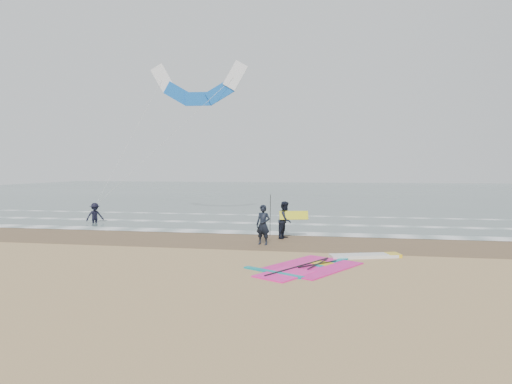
% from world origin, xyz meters
% --- Properties ---
extents(ground, '(120.00, 120.00, 0.00)m').
position_xyz_m(ground, '(0.00, 0.00, 0.00)').
color(ground, tan).
rests_on(ground, ground).
extents(sea_water, '(120.00, 80.00, 0.02)m').
position_xyz_m(sea_water, '(0.00, 48.00, 0.01)').
color(sea_water, '#47605E').
rests_on(sea_water, ground).
extents(wet_sand_band, '(120.00, 5.00, 0.01)m').
position_xyz_m(wet_sand_band, '(0.00, 6.00, 0.00)').
color(wet_sand_band, brown).
rests_on(wet_sand_band, ground).
extents(foam_waterline, '(120.00, 9.15, 0.02)m').
position_xyz_m(foam_waterline, '(0.00, 10.44, 0.03)').
color(foam_waterline, white).
rests_on(foam_waterline, ground).
extents(windsurf_rig, '(5.20, 4.93, 0.13)m').
position_xyz_m(windsurf_rig, '(3.06, 1.45, 0.03)').
color(windsurf_rig, white).
rests_on(windsurf_rig, ground).
extents(person_standing, '(0.69, 0.54, 1.67)m').
position_xyz_m(person_standing, '(0.28, 4.91, 0.84)').
color(person_standing, black).
rests_on(person_standing, ground).
extents(person_walking, '(0.83, 0.96, 1.69)m').
position_xyz_m(person_walking, '(0.98, 6.80, 0.85)').
color(person_walking, black).
rests_on(person_walking, ground).
extents(person_wading, '(1.10, 1.10, 1.53)m').
position_xyz_m(person_wading, '(-10.59, 10.47, 0.77)').
color(person_wading, black).
rests_on(person_wading, ground).
extents(held_pole, '(0.17, 0.86, 1.82)m').
position_xyz_m(held_pole, '(0.58, 4.91, 1.23)').
color(held_pole, black).
rests_on(held_pole, ground).
extents(carried_kiteboard, '(1.30, 0.51, 0.39)m').
position_xyz_m(carried_kiteboard, '(1.38, 6.70, 1.07)').
color(carried_kiteboard, yellow).
rests_on(carried_kiteboard, ground).
extents(surf_kite, '(8.29, 4.11, 8.99)m').
position_xyz_m(surf_kite, '(-5.54, 14.43, 8.29)').
color(surf_kite, white).
rests_on(surf_kite, ground).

